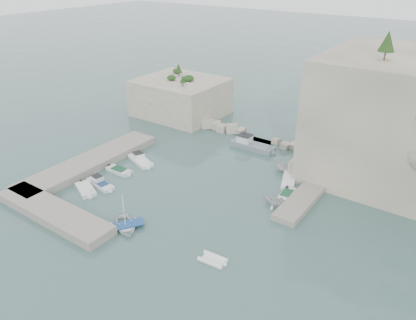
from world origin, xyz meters
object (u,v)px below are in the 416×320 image
Objects in this scene: inflatable_dinghy at (213,261)px; tender_east_d at (288,173)px; motorboat_d at (101,186)px; work_boat at (252,148)px; rowboat at (126,228)px; tender_east_a at (275,205)px; tender_east_b at (286,196)px; tender_east_c at (288,182)px; motorboat_e at (86,191)px; motorboat_b at (141,162)px; motorboat_c at (119,172)px.

tender_east_d is at bearing 91.24° from inflatable_dinghy.
motorboat_d is 0.64× the size of work_boat.
motorboat_d reaches higher than rowboat.
tender_east_a is 2.75m from tender_east_b.
tender_east_c is (20.83, 15.92, 0.00)m from motorboat_d.
motorboat_e is 27.51m from work_boat.
motorboat_e is 1.12× the size of tender_east_d.
tender_east_c is 2.90m from tender_east_d.
motorboat_b is 25.31m from inflatable_dinghy.
motorboat_e is 1.04× the size of motorboat_c.
tender_east_b is at bearing 29.83° from motorboat_b.
inflatable_dinghy is (22.36, -8.14, 0.00)m from motorboat_c.
motorboat_e is at bearing 117.82° from tender_east_b.
tender_east_d is at bearing -27.32° from work_boat.
motorboat_d is 4.36m from motorboat_c.
tender_east_b is at bearing -179.00° from tender_east_c.
work_boat is (11.91, 18.55, 0.00)m from motorboat_c.
motorboat_d is 26.92m from tender_east_d.
work_boat is (11.09, 22.83, 0.00)m from motorboat_d.
motorboat_d and motorboat_b have the same top height.
tender_east_d is at bearing 69.81° from motorboat_e.
motorboat_d reaches higher than inflatable_dinghy.
tender_east_a is at bearing 12.36° from motorboat_c.
motorboat_d is 0.90× the size of motorboat_b.
tender_east_b is (23.04, 7.98, 0.00)m from motorboat_c.
motorboat_e is 0.96× the size of rowboat.
tender_east_d is (-2.37, 8.99, 0.00)m from tender_east_a.
motorboat_c is at bearing -73.23° from motorboat_b.
tender_east_a is (22.73, 5.25, 0.00)m from motorboat_c.
tender_east_b is at bearing -163.15° from tender_east_d.
motorboat_d is 1.11× the size of rowboat.
motorboat_d is 11.16m from rowboat.
motorboat_b is at bearing 114.13° from motorboat_e.
tender_east_b is at bearing 18.48° from motorboat_c.
tender_east_d reaches higher than tender_east_b.
tender_east_d is at bearing 18.72° from tender_east_b.
rowboat reaches higher than motorboat_e.
motorboat_b is 18.45m from work_boat.
tender_east_b is (22.22, 12.27, 0.00)m from motorboat_d.
motorboat_b is at bearing 85.67° from motorboat_c.
motorboat_b reaches higher than tender_east_c.
work_boat reaches higher than inflatable_dinghy.
motorboat_e is at bearing 117.91° from tender_east_a.
motorboat_b is 1.09× the size of tender_east_c.
motorboat_c is 0.82× the size of tender_east_c.
rowboat is (9.98, -5.00, 0.00)m from motorboat_d.
work_boat is (-10.82, 13.30, 0.00)m from tender_east_a.
tender_east_d is (20.36, 14.23, 0.00)m from motorboat_c.
motorboat_c is 0.53× the size of work_boat.
work_boat is at bearing 56.66° from motorboat_c.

